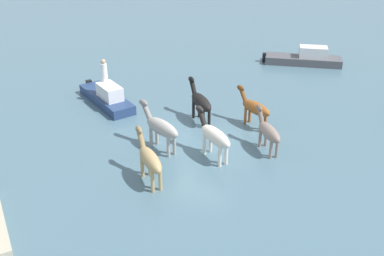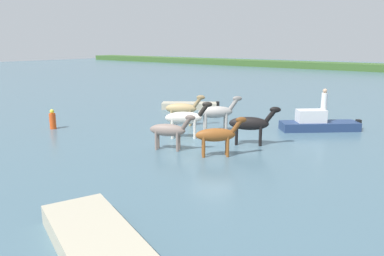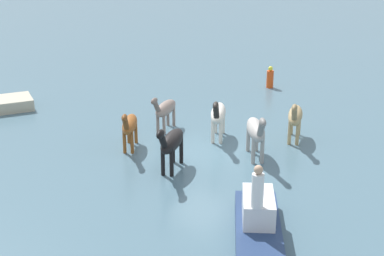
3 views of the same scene
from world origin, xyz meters
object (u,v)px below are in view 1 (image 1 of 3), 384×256
(horse_dun_straggler, at_px, (214,136))
(boat_motor_center, at_px, (305,59))
(horse_pinto_flank, at_px, (201,102))
(person_helmsman_aft, at_px, (104,71))
(horse_rear_stallion, at_px, (161,127))
(horse_chestnut_trailing, at_px, (255,108))
(boat_launch_far, at_px, (107,98))
(horse_gray_outer, at_px, (268,132))
(horse_mid_herd, at_px, (150,159))

(horse_dun_straggler, xyz_separation_m, boat_motor_center, (12.68, -4.89, -0.73))
(horse_pinto_flank, bearing_deg, person_helmsman_aft, 41.95)
(horse_pinto_flank, distance_m, horse_rear_stallion, 3.21)
(horse_dun_straggler, xyz_separation_m, horse_chestnut_trailing, (3.15, -1.62, -0.10))
(boat_launch_far, bearing_deg, person_helmsman_aft, 159.11)
(horse_pinto_flank, height_order, boat_launch_far, horse_pinto_flank)
(boat_launch_far, bearing_deg, horse_chestnut_trailing, 35.86)
(horse_rear_stallion, xyz_separation_m, boat_motor_center, (12.27, -7.17, -0.76))
(horse_gray_outer, xyz_separation_m, boat_launch_far, (3.90, 8.22, -0.62))
(horse_rear_stallion, distance_m, boat_motor_center, 14.23)
(horse_dun_straggler, relative_size, boat_motor_center, 0.42)
(horse_rear_stallion, relative_size, boat_motor_center, 0.42)
(boat_motor_center, bearing_deg, horse_dun_straggler, -107.89)
(horse_dun_straggler, height_order, person_helmsman_aft, person_helmsman_aft)
(horse_chestnut_trailing, distance_m, boat_launch_far, 7.84)
(boat_launch_far, bearing_deg, horse_dun_straggler, 9.44)
(horse_gray_outer, xyz_separation_m, horse_rear_stallion, (-0.45, 4.47, 0.14))
(horse_mid_herd, relative_size, horse_rear_stallion, 1.01)
(horse_gray_outer, distance_m, horse_chestnut_trailing, 2.36)
(horse_chestnut_trailing, xyz_separation_m, boat_motor_center, (9.53, -3.27, -0.64))
(horse_rear_stallion, bearing_deg, person_helmsman_aft, -9.55)
(horse_gray_outer, bearing_deg, boat_launch_far, 39.99)
(boat_motor_center, bearing_deg, person_helmsman_aft, -141.80)
(horse_gray_outer, height_order, boat_launch_far, horse_gray_outer)
(horse_chestnut_trailing, distance_m, person_helmsman_aft, 7.98)
(person_helmsman_aft, bearing_deg, horse_gray_outer, -116.36)
(horse_gray_outer, height_order, horse_rear_stallion, horse_rear_stallion)
(horse_gray_outer, bearing_deg, boat_motor_center, -37.52)
(horse_rear_stallion, height_order, horse_chestnut_trailing, horse_rear_stallion)
(horse_pinto_flank, height_order, horse_dun_straggler, horse_dun_straggler)
(horse_chestnut_trailing, bearing_deg, person_helmsman_aft, 33.19)
(horse_gray_outer, distance_m, horse_rear_stallion, 4.50)
(boat_motor_center, bearing_deg, horse_chestnut_trailing, -105.74)
(horse_pinto_flank, relative_size, horse_chestnut_trailing, 1.24)
(horse_gray_outer, relative_size, horse_rear_stallion, 0.98)
(horse_gray_outer, xyz_separation_m, horse_chestnut_trailing, (2.29, 0.57, 0.02))
(person_helmsman_aft, bearing_deg, horse_dun_straggler, -129.15)
(horse_rear_stallion, bearing_deg, horse_chestnut_trailing, -104.44)
(boat_launch_far, bearing_deg, horse_gray_outer, 22.36)
(boat_launch_far, xyz_separation_m, boat_motor_center, (7.92, -10.92, 0.01))
(horse_pinto_flank, relative_size, horse_dun_straggler, 1.06)
(horse_rear_stallion, height_order, boat_launch_far, horse_rear_stallion)
(horse_chestnut_trailing, bearing_deg, horse_pinto_flank, 42.71)
(horse_mid_herd, height_order, horse_rear_stallion, horse_rear_stallion)
(horse_gray_outer, bearing_deg, horse_pinto_flank, 27.18)
(horse_gray_outer, relative_size, horse_mid_herd, 0.96)
(horse_mid_herd, bearing_deg, boat_launch_far, -3.31)
(horse_pinto_flank, height_order, boat_motor_center, horse_pinto_flank)
(horse_dun_straggler, distance_m, horse_rear_stallion, 2.31)
(horse_mid_herd, xyz_separation_m, person_helmsman_aft, (7.03, 3.90, 0.71))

